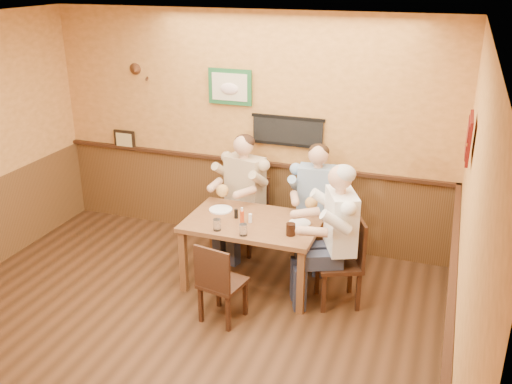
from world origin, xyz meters
TOP-DOWN VIEW (x-y plane):
  - room at (0.13, 0.17)m, footprint 5.02×5.03m
  - dining_table at (0.47, 1.41)m, footprint 1.40×0.90m
  - chair_back_left at (0.10, 2.13)m, footprint 0.51×0.51m
  - chair_back_right at (0.96, 2.18)m, footprint 0.45×0.45m
  - chair_right_end at (1.41, 1.34)m, footprint 0.57×0.57m
  - chair_near_side at (0.42, 0.68)m, footprint 0.45×0.45m
  - diner_tan_shirt at (0.10, 2.13)m, footprint 0.74×0.74m
  - diner_blue_polo at (0.96, 2.18)m, footprint 0.64×0.64m
  - diner_white_elder at (1.41, 1.34)m, footprint 0.82×0.82m
  - water_glass_left at (0.20, 1.07)m, footprint 0.10×0.10m
  - water_glass_mid at (0.49, 1.05)m, footprint 0.10×0.10m
  - cola_tumbler at (0.93, 1.21)m, footprint 0.10×0.10m
  - hot_sauce_bottle at (0.39, 1.28)m, footprint 0.05×0.05m
  - salt_shaker at (0.45, 1.36)m, footprint 0.04×0.04m
  - pepper_shaker at (0.27, 1.41)m, footprint 0.05×0.05m
  - plate_far_left at (0.04, 1.55)m, footprint 0.31×0.31m
  - plate_far_right at (0.95, 1.50)m, footprint 0.25×0.25m

SIDE VIEW (x-z plane):
  - chair_near_side at x=0.42m, z-range 0.00..0.84m
  - chair_back_right at x=0.96m, z-range 0.00..0.89m
  - chair_back_left at x=0.10m, z-range 0.00..0.92m
  - chair_right_end at x=1.41m, z-range 0.00..0.94m
  - diner_blue_polo at x=0.96m, z-range 0.00..1.28m
  - diner_tan_shirt at x=0.10m, z-range 0.00..1.31m
  - dining_table at x=0.47m, z-range 0.28..1.03m
  - diner_white_elder at x=1.41m, z-range 0.00..1.34m
  - plate_far_right at x=0.95m, z-range 0.75..0.77m
  - plate_far_left at x=0.04m, z-range 0.75..0.77m
  - salt_shaker at x=0.45m, z-range 0.75..0.84m
  - pepper_shaker at x=0.27m, z-range 0.75..0.85m
  - water_glass_left at x=0.20m, z-range 0.75..0.87m
  - water_glass_mid at x=0.49m, z-range 0.75..0.87m
  - cola_tumbler at x=0.93m, z-range 0.75..0.87m
  - hot_sauce_bottle at x=0.39m, z-range 0.75..0.92m
  - room at x=0.13m, z-range 0.28..3.09m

